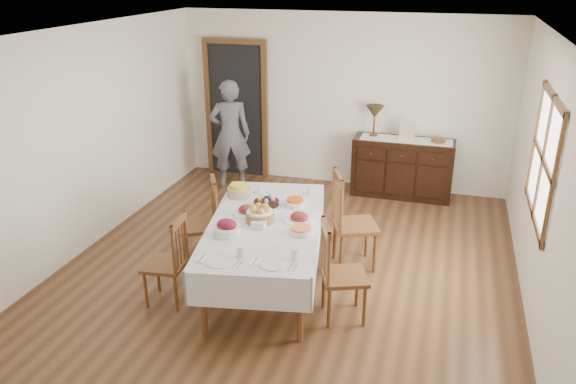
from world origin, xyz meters
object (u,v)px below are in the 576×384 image
(chair_left_near, at_px, (169,260))
(sideboard, at_px, (402,168))
(dining_table, at_px, (265,229))
(chair_right_far, at_px, (350,220))
(chair_left_far, at_px, (203,221))
(table_lamp, at_px, (375,113))
(person, at_px, (230,131))
(chair_right_near, at_px, (339,271))

(chair_left_near, xyz_separation_m, sideboard, (1.94, 3.57, -0.04))
(sideboard, bearing_deg, dining_table, -110.40)
(dining_table, bearing_deg, chair_left_near, -155.96)
(chair_right_far, bearing_deg, sideboard, -31.17)
(chair_left_far, height_order, chair_right_far, chair_right_far)
(dining_table, relative_size, chair_right_far, 2.11)
(chair_left_near, relative_size, sideboard, 0.65)
(chair_left_near, xyz_separation_m, chair_left_far, (-0.03, 0.88, 0.04))
(chair_right_far, bearing_deg, table_lamp, -20.03)
(chair_left_near, relative_size, chair_right_far, 0.84)
(chair_right_far, bearing_deg, person, 25.76)
(chair_left_far, distance_m, sideboard, 3.33)
(dining_table, height_order, chair_right_near, chair_right_near)
(chair_left_far, bearing_deg, chair_left_near, -26.72)
(dining_table, bearing_deg, sideboard, 58.94)
(dining_table, height_order, table_lamp, table_lamp)
(sideboard, bearing_deg, chair_right_far, -98.42)
(person, bearing_deg, chair_right_near, 107.16)
(chair_left_far, xyz_separation_m, chair_right_near, (1.71, -0.67, -0.00))
(chair_left_far, bearing_deg, person, 165.75)
(chair_left_far, xyz_separation_m, table_lamp, (1.51, 2.73, 0.71))
(person, bearing_deg, sideboard, 167.77)
(dining_table, xyz_separation_m, chair_left_near, (-0.82, -0.57, -0.19))
(chair_left_near, xyz_separation_m, chair_right_near, (1.68, 0.21, 0.03))
(chair_left_far, height_order, chair_right_near, chair_left_far)
(chair_right_near, height_order, person, person)
(chair_right_near, distance_m, table_lamp, 3.48)
(chair_right_near, height_order, sideboard, chair_right_near)
(sideboard, relative_size, table_lamp, 3.14)
(dining_table, relative_size, chair_left_near, 2.52)
(chair_right_near, distance_m, sideboard, 3.37)
(chair_left_near, height_order, chair_left_far, chair_left_far)
(sideboard, bearing_deg, table_lamp, 175.46)
(chair_left_far, xyz_separation_m, chair_right_far, (1.62, 0.36, 0.06))
(chair_right_near, bearing_deg, dining_table, 45.65)
(dining_table, xyz_separation_m, chair_right_far, (0.77, 0.67, -0.10))
(chair_left_near, relative_size, chair_left_far, 0.93)
(chair_left_near, height_order, person, person)
(person, height_order, table_lamp, person)
(sideboard, height_order, person, person)
(chair_right_near, height_order, table_lamp, table_lamp)
(chair_right_far, relative_size, person, 0.63)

